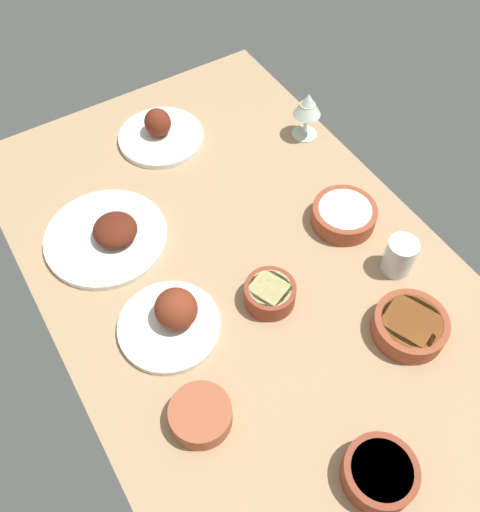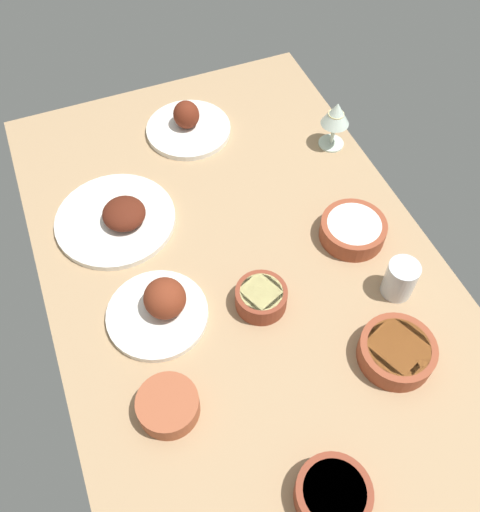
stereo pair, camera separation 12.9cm
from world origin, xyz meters
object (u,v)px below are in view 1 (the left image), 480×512
object	(u,v)px
bowl_cream	(344,215)
wine_glass	(308,107)
bowl_soup	(410,326)
plate_center_main	(172,318)
water_tumbler	(399,256)
plate_near_viewer	(109,235)
bowl_onions	(201,415)
bowl_pasta	(380,473)
bowl_potatoes	(271,293)
plate_far_side	(160,133)

from	to	relation	value
bowl_cream	wine_glass	bearing A→B (deg)	-18.45
bowl_cream	bowl_soup	distance (cm)	32.39
plate_center_main	bowl_soup	size ratio (longest dim) A/B	1.41
bowl_cream	water_tumbler	bearing A→B (deg)	-173.64
wine_glass	water_tumbler	bearing A→B (deg)	170.24
plate_center_main	plate_near_viewer	world-z (taller)	plate_center_main
bowl_onions	water_tumbler	xyz separation A→B (cm)	(7.58, -56.20, 2.06)
plate_near_viewer	wine_glass	bearing A→B (deg)	-84.96
plate_near_viewer	bowl_cream	xyz separation A→B (cm)	(-25.16, -51.41, 0.93)
bowl_pasta	bowl_cream	world-z (taller)	bowl_pasta
plate_center_main	plate_near_viewer	size ratio (longest dim) A/B	0.75
plate_center_main	plate_near_viewer	distance (cm)	28.86
plate_center_main	bowl_potatoes	bearing A→B (deg)	-104.86
plate_center_main	plate_far_side	xyz separation A→B (cm)	(53.93, -24.30, -0.80)
plate_far_side	bowl_onions	xyz separation A→B (cm)	(-75.37, 29.47, 0.44)
plate_center_main	water_tumbler	size ratio (longest dim) A/B	2.38
plate_center_main	water_tumbler	xyz separation A→B (cm)	(-13.86, -51.03, 1.70)
bowl_soup	plate_near_viewer	bearing A→B (deg)	38.04
plate_center_main	bowl_soup	world-z (taller)	plate_center_main
plate_far_side	bowl_pasta	world-z (taller)	plate_far_side
bowl_potatoes	bowl_pasta	bearing A→B (deg)	174.01
bowl_pasta	wine_glass	distance (cm)	92.58
bowl_onions	wine_glass	xyz separation A→B (cm)	(55.61, -64.46, 7.29)
bowl_pasta	bowl_onions	size ratio (longest dim) A/B	1.11
plate_center_main	bowl_cream	distance (cm)	49.22
plate_center_main	plate_far_side	world-z (taller)	plate_center_main
plate_near_viewer	bowl_cream	bearing A→B (deg)	-116.08
plate_center_main	wine_glass	distance (cm)	68.79
bowl_cream	water_tumbler	distance (cm)	17.65
wine_glass	bowl_onions	bearing A→B (deg)	130.78
plate_near_viewer	bowl_cream	world-z (taller)	plate_near_viewer
bowl_cream	wine_glass	world-z (taller)	wine_glass
plate_near_viewer	bowl_soup	xyz separation A→B (cm)	(-56.80, -44.44, 1.00)
plate_far_side	bowl_pasta	bearing A→B (deg)	175.95
water_tumbler	plate_far_side	bearing A→B (deg)	21.52
bowl_pasta	plate_far_side	bearing A→B (deg)	-4.05
plate_center_main	plate_near_viewer	xyz separation A→B (cm)	(28.74, 2.32, -1.20)
plate_near_viewer	plate_far_side	bearing A→B (deg)	-46.58
bowl_soup	wine_glass	size ratio (longest dim) A/B	1.13
plate_near_viewer	bowl_pasta	size ratio (longest dim) A/B	2.17
plate_center_main	bowl_pasta	xyz separation A→B (cm)	(-47.92, -17.08, -0.05)
bowl_cream	bowl_soup	size ratio (longest dim) A/B	1.00
bowl_potatoes	water_tumbler	world-z (taller)	water_tumbler
plate_center_main	plate_far_side	size ratio (longest dim) A/B	0.95
bowl_cream	plate_near_viewer	bearing A→B (deg)	63.92
plate_near_viewer	bowl_cream	size ratio (longest dim) A/B	1.88
plate_far_side	bowl_potatoes	size ratio (longest dim) A/B	2.05
plate_far_side	plate_near_viewer	distance (cm)	36.66
water_tumbler	plate_center_main	bearing A→B (deg)	74.81
plate_near_viewer	bowl_soup	world-z (taller)	plate_near_viewer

